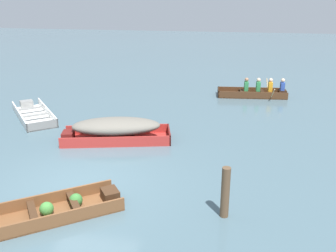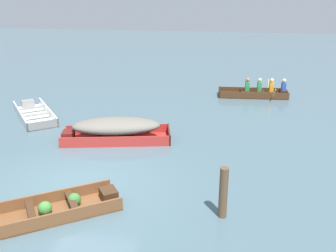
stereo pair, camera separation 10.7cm
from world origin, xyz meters
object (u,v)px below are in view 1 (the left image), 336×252
Objects in this scene: skiff_red_near_moored at (115,128)px; mooring_post at (225,192)px; skiff_white_mid_moored at (33,114)px; rowboat_dark_varnish_with_crew at (257,92)px; dinghy_wooden_brown_foreground at (60,209)px.

mooring_post is at bearing -46.11° from skiff_red_near_moored.
skiff_red_near_moored is at bearing -24.78° from skiff_white_mid_moored.
skiff_red_near_moored reaches higher than skiff_white_mid_moored.
skiff_red_near_moored is 1.15× the size of rowboat_dark_varnish_with_crew.
skiff_white_mid_moored is (-4.18, 6.33, -0.02)m from dinghy_wooden_brown_foreground.
dinghy_wooden_brown_foreground is 0.91× the size of rowboat_dark_varnish_with_crew.
dinghy_wooden_brown_foreground is 2.51× the size of mooring_post.
rowboat_dark_varnish_with_crew is at bearing 66.54° from dinghy_wooden_brown_foreground.
dinghy_wooden_brown_foreground is 12.02m from rowboat_dark_varnish_with_crew.
rowboat_dark_varnish_with_crew is (8.96, 4.70, 0.13)m from skiff_white_mid_moored.
mooring_post is at bearing -96.28° from rowboat_dark_varnish_with_crew.
skiff_red_near_moored is 8.21m from rowboat_dark_varnish_with_crew.
rowboat_dark_varnish_with_crew is (4.90, 6.58, -0.21)m from skiff_red_near_moored.
skiff_white_mid_moored is at bearing 123.43° from dinghy_wooden_brown_foreground.
mooring_post reaches higher than skiff_white_mid_moored.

